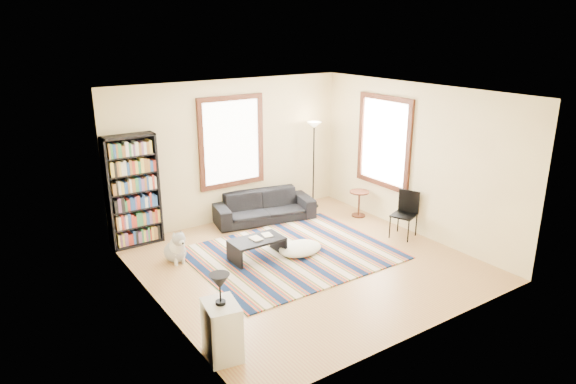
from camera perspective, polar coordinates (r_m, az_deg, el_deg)
floor at (r=8.66m, az=1.88°, el=-8.11°), size 5.00×5.00×0.10m
ceiling at (r=7.82m, az=2.10°, el=11.32°), size 5.00×5.00×0.10m
wall_back at (r=10.22m, az=-6.48°, el=4.55°), size 5.00×0.10×2.80m
wall_front at (r=6.36m, az=15.65°, el=-4.48°), size 5.00×0.10×2.80m
wall_left at (r=7.00m, az=-15.16°, el=-2.34°), size 0.10×5.00×2.80m
wall_right at (r=9.79m, az=14.17°, el=3.51°), size 0.10×5.00×2.80m
window_back at (r=10.11m, az=-6.31°, el=5.57°), size 1.20×0.06×1.60m
window_right at (r=10.22m, az=10.63°, el=5.51°), size 0.06×1.20×1.60m
rug at (r=8.91m, az=0.46°, el=-6.87°), size 3.27×2.61×0.02m
sofa at (r=10.33m, az=-2.71°, el=-1.61°), size 2.12×1.17×0.58m
bookshelf at (r=9.37m, az=-16.86°, el=0.09°), size 0.90×0.30×2.00m
coffee_table at (r=8.70m, az=-3.46°, el=-6.33°), size 0.91×0.51×0.36m
book_a at (r=8.57m, az=-4.06°, el=-5.32°), size 0.24×0.18×0.02m
book_b at (r=8.73m, az=-2.81°, el=-4.87°), size 0.19×0.23×0.02m
floor_cushion at (r=8.90m, az=1.36°, el=-6.28°), size 0.87×0.70×0.20m
floor_lamp at (r=10.93m, az=2.86°, el=2.99°), size 0.39×0.39×1.86m
side_table at (r=10.64m, az=7.88°, el=-1.30°), size 0.52×0.52×0.54m
folding_chair at (r=9.70m, az=12.75°, el=-2.53°), size 0.54×0.52×0.86m
white_cabinet at (r=6.29m, az=-7.36°, el=-14.99°), size 0.46×0.56×0.70m
table_lamp at (r=6.02m, az=-7.56°, el=-10.67°), size 0.32×0.32×0.38m
dog at (r=8.76m, az=-12.48°, el=-5.82°), size 0.42×0.58×0.57m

